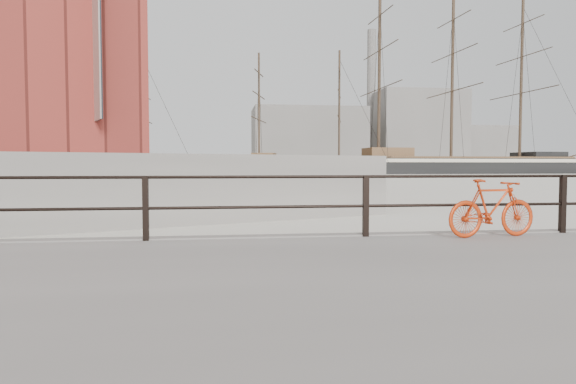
{
  "coord_description": "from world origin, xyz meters",
  "views": [
    {
      "loc": [
        -5.87,
        -8.25,
        1.52
      ],
      "look_at": [
        -4.56,
        1.5,
        1.0
      ],
      "focal_mm": 32.0,
      "sensor_mm": 36.0,
      "label": 1
    }
  ],
  "objects_px": {
    "bicycle": "(492,208)",
    "barque_black": "(451,174)",
    "schooner_left": "(107,175)",
    "schooner_mid": "(299,175)"
  },
  "relations": [
    {
      "from": "barque_black",
      "to": "schooner_left",
      "type": "xyz_separation_m",
      "value": [
        -58.75,
        -4.15,
        0.0
      ]
    },
    {
      "from": "bicycle",
      "to": "barque_black",
      "type": "height_order",
      "value": "barque_black"
    },
    {
      "from": "barque_black",
      "to": "schooner_mid",
      "type": "xyz_separation_m",
      "value": [
        -28.57,
        -5.61,
        0.0
      ]
    },
    {
      "from": "barque_black",
      "to": "schooner_left",
      "type": "height_order",
      "value": "barque_black"
    },
    {
      "from": "bicycle",
      "to": "barque_black",
      "type": "relative_size",
      "value": 0.03
    },
    {
      "from": "barque_black",
      "to": "schooner_mid",
      "type": "relative_size",
      "value": 2.12
    },
    {
      "from": "bicycle",
      "to": "schooner_left",
      "type": "xyz_separation_m",
      "value": [
        -21.79,
        75.56,
        -0.82
      ]
    },
    {
      "from": "bicycle",
      "to": "schooner_mid",
      "type": "bearing_deg",
      "value": 77.04
    },
    {
      "from": "barque_black",
      "to": "schooner_left",
      "type": "bearing_deg",
      "value": -179.14
    },
    {
      "from": "schooner_mid",
      "to": "schooner_left",
      "type": "bearing_deg",
      "value": -167.27
    }
  ]
}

